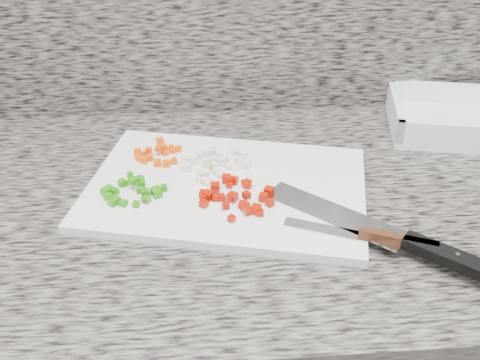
% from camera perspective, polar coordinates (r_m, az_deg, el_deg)
% --- Properties ---
extents(countertop, '(3.96, 0.64, 0.04)m').
position_cam_1_polar(countertop, '(0.87, 2.30, -2.35)').
color(countertop, slate).
rests_on(countertop, cabinet).
extents(cutting_board, '(0.49, 0.38, 0.01)m').
position_cam_1_polar(cutting_board, '(0.85, -1.44, -0.82)').
color(cutting_board, white).
rests_on(cutting_board, countertop).
extents(carrot_pile, '(0.08, 0.09, 0.02)m').
position_cam_1_polar(carrot_pile, '(0.92, -8.77, 2.73)').
color(carrot_pile, '#F24F05').
rests_on(carrot_pile, cutting_board).
extents(onion_pile, '(0.12, 0.08, 0.02)m').
position_cam_1_polar(onion_pile, '(0.90, -3.04, 2.15)').
color(onion_pile, white).
rests_on(onion_pile, cutting_board).
extents(green_pepper_pile, '(0.10, 0.09, 0.02)m').
position_cam_1_polar(green_pepper_pile, '(0.84, -11.17, -1.13)').
color(green_pepper_pile, '#25830B').
rests_on(green_pepper_pile, cutting_board).
extents(red_pepper_pile, '(0.12, 0.11, 0.02)m').
position_cam_1_polar(red_pepper_pile, '(0.81, -0.52, -1.58)').
color(red_pepper_pile, '#A21202').
rests_on(red_pepper_pile, cutting_board).
extents(garlic_pile, '(0.05, 0.06, 0.01)m').
position_cam_1_polar(garlic_pile, '(0.86, -3.16, 0.37)').
color(garlic_pile, '#F7F0BE').
rests_on(garlic_pile, cutting_board).
extents(chef_knife, '(0.29, 0.26, 0.02)m').
position_cam_1_polar(chef_knife, '(0.76, 17.73, -6.41)').
color(chef_knife, silver).
rests_on(chef_knife, cutting_board).
extents(paring_knife, '(0.20, 0.10, 0.02)m').
position_cam_1_polar(paring_knife, '(0.76, 14.48, -5.95)').
color(paring_knife, silver).
rests_on(paring_knife, cutting_board).
extents(tray, '(0.30, 0.24, 0.06)m').
position_cam_1_polar(tray, '(1.11, 22.54, 5.87)').
color(tray, white).
rests_on(tray, countertop).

